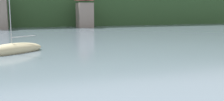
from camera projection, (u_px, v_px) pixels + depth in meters
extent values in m
cube|color=gray|center=(2.00, 14.00, 72.64)|extent=(3.06, 5.93, 8.23)
cube|color=gray|center=(85.00, 15.00, 80.18)|extent=(4.44, 5.60, 7.48)
ellipsoid|color=#CCBC8E|center=(12.00, 50.00, 31.64)|extent=(8.27, 6.55, 1.68)
cylinder|color=#B7B7BC|center=(10.00, 9.00, 30.89)|extent=(0.10, 0.10, 9.05)
cylinder|color=#ADADB2|center=(24.00, 36.00, 32.74)|extent=(2.90, 1.95, 0.09)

